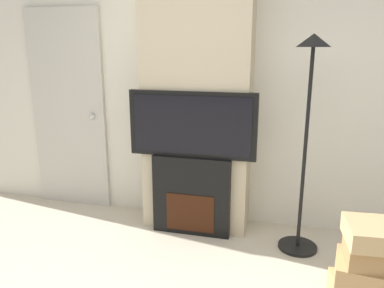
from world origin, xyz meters
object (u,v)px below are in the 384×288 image
at_px(floor_lamp, 308,112).
at_px(box_stack, 371,270).
at_px(television, 192,125).
at_px(fireplace, 192,195).

bearing_deg(floor_lamp, box_stack, -59.80).
bearing_deg(box_stack, television, 150.52).
height_order(television, floor_lamp, floor_lamp).
bearing_deg(television, box_stack, -29.48).
height_order(floor_lamp, box_stack, floor_lamp).
height_order(fireplace, television, television).
relative_size(fireplace, television, 0.65).
bearing_deg(floor_lamp, fireplace, 176.72).
distance_m(floor_lamp, box_stack, 1.22).
xyz_separation_m(fireplace, box_stack, (1.39, -0.79, -0.05)).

